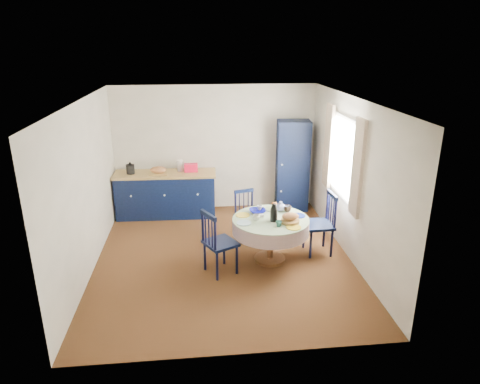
# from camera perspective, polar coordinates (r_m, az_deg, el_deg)

# --- Properties ---
(floor) EXTENTS (4.50, 4.50, 0.00)m
(floor) POSITION_cam_1_polar(r_m,az_deg,el_deg) (6.94, -2.17, -8.74)
(floor) COLOR black
(floor) RESTS_ON ground
(ceiling) EXTENTS (4.50, 4.50, 0.00)m
(ceiling) POSITION_cam_1_polar(r_m,az_deg,el_deg) (6.16, -2.47, 12.18)
(ceiling) COLOR white
(ceiling) RESTS_ON wall_back
(wall_back) EXTENTS (4.00, 0.02, 2.50)m
(wall_back) POSITION_cam_1_polar(r_m,az_deg,el_deg) (8.60, -3.32, 5.82)
(wall_back) COLOR white
(wall_back) RESTS_ON floor
(wall_left) EXTENTS (0.02, 4.50, 2.50)m
(wall_left) POSITION_cam_1_polar(r_m,az_deg,el_deg) (6.63, -19.82, 0.45)
(wall_left) COLOR white
(wall_left) RESTS_ON floor
(wall_right) EXTENTS (0.02, 4.50, 2.50)m
(wall_right) POSITION_cam_1_polar(r_m,az_deg,el_deg) (6.86, 14.61, 1.61)
(wall_right) COLOR white
(wall_right) RESTS_ON floor
(window) EXTENTS (0.10, 1.74, 1.45)m
(window) POSITION_cam_1_polar(r_m,az_deg,el_deg) (7.04, 13.62, 4.48)
(window) COLOR white
(window) RESTS_ON wall_right
(kitchen_counter) EXTENTS (1.98, 0.67, 1.12)m
(kitchen_counter) POSITION_cam_1_polar(r_m,az_deg,el_deg) (8.51, -9.84, -0.20)
(kitchen_counter) COLOR black
(kitchen_counter) RESTS_ON floor
(pantry_cabinet) EXTENTS (0.68, 0.51, 1.82)m
(pantry_cabinet) POSITION_cam_1_polar(r_m,az_deg,el_deg) (8.66, 7.01, 3.48)
(pantry_cabinet) COLOR black
(pantry_cabinet) RESTS_ON floor
(dining_table) EXTENTS (1.18, 1.18, 0.99)m
(dining_table) POSITION_cam_1_polar(r_m,az_deg,el_deg) (6.62, 4.17, -4.51)
(dining_table) COLOR brown
(dining_table) RESTS_ON floor
(chair_left) EXTENTS (0.58, 0.59, 0.99)m
(chair_left) POSITION_cam_1_polar(r_m,az_deg,el_deg) (6.31, -2.96, -6.69)
(chair_left) COLOR black
(chair_left) RESTS_ON floor
(chair_far) EXTENTS (0.47, 0.46, 0.87)m
(chair_far) POSITION_cam_1_polar(r_m,az_deg,el_deg) (7.40, 0.88, -3.09)
(chair_far) COLOR black
(chair_far) RESTS_ON floor
(chair_right) EXTENTS (0.45, 0.48, 1.02)m
(chair_right) POSITION_cam_1_polar(r_m,az_deg,el_deg) (7.02, 10.78, -4.07)
(chair_right) COLOR black
(chair_right) RESTS_ON floor
(mug_a) EXTENTS (0.11, 0.11, 0.09)m
(mug_a) POSITION_cam_1_polar(r_m,az_deg,el_deg) (6.50, 2.16, -3.40)
(mug_a) COLOR silver
(mug_a) RESTS_ON dining_table
(mug_b) EXTENTS (0.09, 0.09, 0.09)m
(mug_b) POSITION_cam_1_polar(r_m,az_deg,el_deg) (6.30, 5.19, -4.24)
(mug_b) COLOR #2C665B
(mug_b) RESTS_ON dining_table
(mug_c) EXTENTS (0.13, 0.13, 0.10)m
(mug_c) POSITION_cam_1_polar(r_m,az_deg,el_deg) (6.85, 6.34, -2.22)
(mug_c) COLOR black
(mug_c) RESTS_ON dining_table
(mug_d) EXTENTS (0.09, 0.09, 0.09)m
(mug_d) POSITION_cam_1_polar(r_m,az_deg,el_deg) (6.86, 2.64, -2.14)
(mug_d) COLOR silver
(mug_d) RESTS_ON dining_table
(cobalt_bowl) EXTENTS (0.26, 0.26, 0.06)m
(cobalt_bowl) POSITION_cam_1_polar(r_m,az_deg,el_deg) (6.76, 2.36, -2.58)
(cobalt_bowl) COLOR navy
(cobalt_bowl) RESTS_ON dining_table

